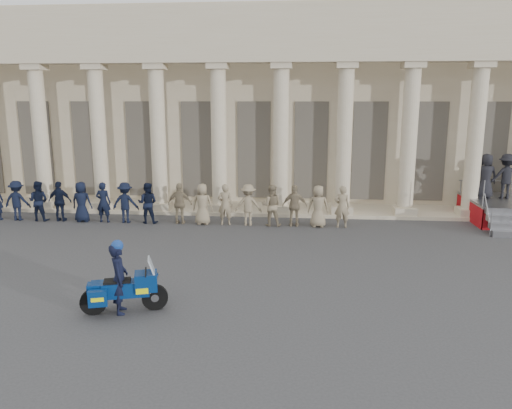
# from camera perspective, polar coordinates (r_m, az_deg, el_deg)

# --- Properties ---
(ground) EXTENTS (90.00, 90.00, 0.00)m
(ground) POSITION_cam_1_polar(r_m,az_deg,el_deg) (13.88, -4.07, -8.70)
(ground) COLOR #38383A
(ground) RESTS_ON ground
(building) EXTENTS (40.00, 12.50, 9.00)m
(building) POSITION_cam_1_polar(r_m,az_deg,el_deg) (27.62, 0.70, 11.32)
(building) COLOR #C5B393
(building) RESTS_ON ground
(officer_rank) EXTENTS (18.45, 0.62, 1.63)m
(officer_rank) POSITION_cam_1_polar(r_m,az_deg,el_deg) (20.81, -16.46, 0.24)
(officer_rank) COLOR black
(officer_rank) RESTS_ON ground
(motorcycle) EXTENTS (1.96, 1.06, 1.29)m
(motorcycle) POSITION_cam_1_polar(r_m,az_deg,el_deg) (12.16, -14.77, -9.36)
(motorcycle) COLOR black
(motorcycle) RESTS_ON ground
(rider) EXTENTS (0.56, 0.70, 1.76)m
(rider) POSITION_cam_1_polar(r_m,az_deg,el_deg) (12.05, -15.38, -7.97)
(rider) COLOR black
(rider) RESTS_ON ground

